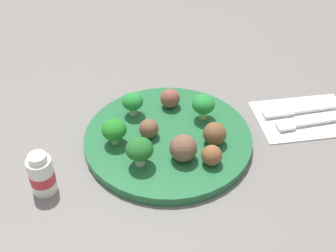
{
  "coord_description": "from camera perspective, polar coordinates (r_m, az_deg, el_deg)",
  "views": [
    {
      "loc": [
        0.14,
        0.53,
        0.49
      ],
      "look_at": [
        0.0,
        0.0,
        0.04
      ],
      "focal_mm": 46.21,
      "sensor_mm": 36.0,
      "label": 1
    }
  ],
  "objects": [
    {
      "name": "broccoli_floret_center",
      "position": [
        0.75,
        -4.69,
        3.18
      ],
      "size": [
        0.04,
        0.04,
        0.04
      ],
      "color": "#A9BA82",
      "rests_on": "plate"
    },
    {
      "name": "ground_plane",
      "position": [
        0.73,
        0.0,
        -2.17
      ],
      "size": [
        4.0,
        4.0,
        0.0
      ],
      "primitive_type": "plane",
      "color": "slate"
    },
    {
      "name": "yogurt_bottle",
      "position": [
        0.66,
        -16.32,
        -6.18
      ],
      "size": [
        0.04,
        0.04,
        0.07
      ],
      "color": "white",
      "rests_on": "ground_plane"
    },
    {
      "name": "meatball_mid_left",
      "position": [
        0.67,
        2.02,
        -2.93
      ],
      "size": [
        0.04,
        0.04,
        0.04
      ],
      "primitive_type": "sphere",
      "color": "brown",
      "rests_on": "plate"
    },
    {
      "name": "broccoli_floret_back_left",
      "position": [
        0.7,
        -7.12,
        -0.52
      ],
      "size": [
        0.04,
        0.04,
        0.04
      ],
      "color": "#97B971",
      "rests_on": "plate"
    },
    {
      "name": "fork",
      "position": [
        0.8,
        17.65,
        0.37
      ],
      "size": [
        0.12,
        0.02,
        0.01
      ],
      "color": "silver",
      "rests_on": "napkin"
    },
    {
      "name": "napkin",
      "position": [
        0.81,
        17.57,
        0.97
      ],
      "size": [
        0.18,
        0.14,
        0.01
      ],
      "primitive_type": "cube",
      "rotation": [
        0.0,
        0.0,
        -0.1
      ],
      "color": "white",
      "rests_on": "ground_plane"
    },
    {
      "name": "broccoli_floret_front_left",
      "position": [
        0.74,
        4.7,
        2.81
      ],
      "size": [
        0.04,
        0.04,
        0.05
      ],
      "color": "#9ACA73",
      "rests_on": "plate"
    },
    {
      "name": "knife",
      "position": [
        0.82,
        16.72,
        1.95
      ],
      "size": [
        0.15,
        0.02,
        0.01
      ],
      "color": "silver",
      "rests_on": "napkin"
    },
    {
      "name": "plate",
      "position": [
        0.73,
        0.0,
        -1.7
      ],
      "size": [
        0.28,
        0.28,
        0.02
      ],
      "primitive_type": "cylinder",
      "color": "#236638",
      "rests_on": "ground_plane"
    },
    {
      "name": "meatball_front_left",
      "position": [
        0.7,
        6.18,
        -1.01
      ],
      "size": [
        0.04,
        0.04,
        0.04
      ],
      "primitive_type": "sphere",
      "color": "brown",
      "rests_on": "plate"
    },
    {
      "name": "broccoli_floret_near_rim",
      "position": [
        0.65,
        -3.78,
        -3.14
      ],
      "size": [
        0.04,
        0.04,
        0.05
      ],
      "color": "#99B783",
      "rests_on": "plate"
    },
    {
      "name": "meatball_far_rim",
      "position": [
        0.66,
        5.79,
        -3.87
      ],
      "size": [
        0.03,
        0.03,
        0.03
      ],
      "primitive_type": "sphere",
      "color": "brown",
      "rests_on": "plate"
    },
    {
      "name": "meatball_mid_right",
      "position": [
        0.71,
        -2.54,
        -0.34
      ],
      "size": [
        0.03,
        0.03,
        0.03
      ],
      "primitive_type": "sphere",
      "color": "brown",
      "rests_on": "plate"
    },
    {
      "name": "meatball_back_right",
      "position": [
        0.77,
        0.29,
        3.67
      ],
      "size": [
        0.04,
        0.04,
        0.04
      ],
      "primitive_type": "sphere",
      "color": "brown",
      "rests_on": "plate"
    }
  ]
}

